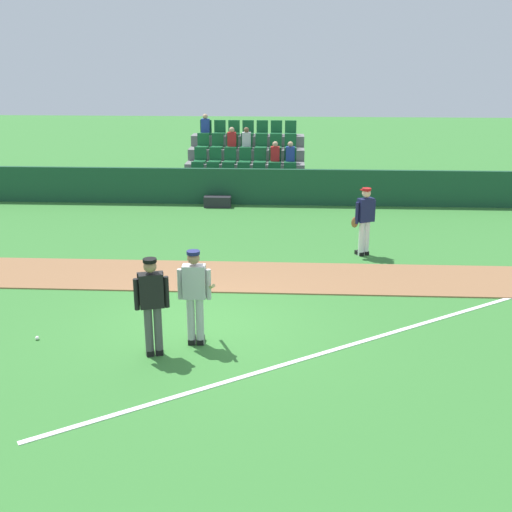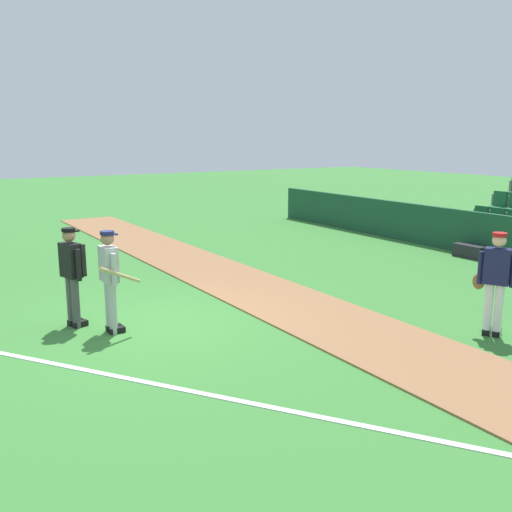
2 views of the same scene
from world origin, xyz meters
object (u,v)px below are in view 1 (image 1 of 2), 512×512
Objects in this scene: runner_navy_jersey at (364,219)px; equipment_bag at (218,202)px; batter_grey_jersey at (195,294)px; umpire_home_plate at (152,301)px; baseball at (37,338)px.

runner_navy_jersey is 1.96× the size of equipment_bag.
umpire_home_plate is (-0.67, -0.45, 0.03)m from batter_grey_jersey.
baseball is at bearing 168.77° from umpire_home_plate.
equipment_bag is at bearing 78.29° from baseball.
batter_grey_jersey is 10.44m from equipment_bag.
equipment_bag reaches higher than baseball.
batter_grey_jersey is at bearing 33.73° from umpire_home_plate.
umpire_home_plate is at bearing -146.27° from batter_grey_jersey.
batter_grey_jersey is 1.00× the size of umpire_home_plate.
runner_navy_jersey is 6.68m from equipment_bag.
runner_navy_jersey is at bearing 39.57° from baseball.
runner_navy_jersey is 8.44m from baseball.
umpire_home_plate is at bearing -125.98° from runner_navy_jersey.
baseball is at bearing -101.71° from equipment_bag.
baseball is (-2.26, 0.45, -0.96)m from umpire_home_plate.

